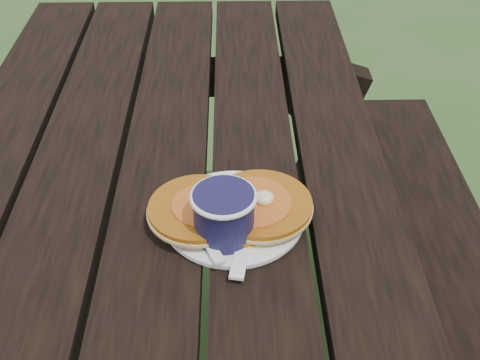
{
  "coord_description": "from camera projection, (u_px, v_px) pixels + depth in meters",
  "views": [
    {
      "loc": [
        0.11,
        -0.6,
        1.36
      ],
      "look_at": [
        0.13,
        0.1,
        0.8
      ],
      "focal_mm": 45.0,
      "sensor_mm": 36.0,
      "label": 1
    }
  ],
  "objects": [
    {
      "name": "plate",
      "position": [
        233.0,
        217.0,
        0.9
      ],
      "size": [
        0.23,
        0.23,
        0.01
      ],
      "primitive_type": "cylinder",
      "rotation": [
        0.0,
        0.0,
        -0.12
      ],
      "color": "white",
      "rests_on": "picnic_table"
    },
    {
      "name": "pancake_stack",
      "position": [
        232.0,
        208.0,
        0.88
      ],
      "size": [
        0.24,
        0.16,
        0.04
      ],
      "rotation": [
        0.0,
        0.0,
        0.36
      ],
      "color": "#A95D13",
      "rests_on": "plate"
    },
    {
      "name": "knife",
      "position": [
        246.0,
        232.0,
        0.86
      ],
      "size": [
        0.05,
        0.18,
        0.0
      ],
      "primitive_type": "cube",
      "rotation": [
        0.0,
        0.0,
        -0.18
      ],
      "color": "white",
      "rests_on": "plate"
    },
    {
      "name": "fork",
      "position": [
        205.0,
        237.0,
        0.85
      ],
      "size": [
        0.09,
        0.16,
        0.01
      ],
      "primitive_type": null,
      "rotation": [
        0.0,
        0.0,
        0.4
      ],
      "color": "white",
      "rests_on": "plate"
    },
    {
      "name": "coffee_cup",
      "position": [
        224.0,
        214.0,
        0.84
      ],
      "size": [
        0.09,
        0.09,
        0.09
      ],
      "rotation": [
        0.0,
        0.0,
        0.07
      ],
      "color": "#161439",
      "rests_on": "picnic_table"
    }
  ]
}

